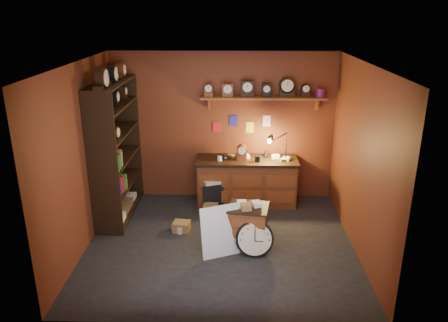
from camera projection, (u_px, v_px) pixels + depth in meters
floor at (220, 243)px, 6.67m from camera, size 4.00×4.00×0.00m
room_shell at (223, 133)px, 6.20m from camera, size 4.02×3.62×2.71m
shelving_unit at (114, 145)px, 7.22m from camera, size 0.47×1.60×2.58m
workbench at (247, 179)px, 7.89m from camera, size 1.81×0.66×1.36m
low_cabinet at (248, 225)px, 6.47m from camera, size 0.65×0.57×0.75m
big_round_clock at (255, 239)px, 6.27m from camera, size 0.55×0.17×0.55m
white_panel at (221, 254)px, 6.38m from camera, size 0.60×0.37×0.77m
mini_fridge at (215, 190)px, 7.90m from camera, size 0.67×0.70×0.54m
floor_box_a at (182, 226)px, 7.01m from camera, size 0.29×0.25×0.16m
floor_box_b at (181, 228)px, 7.02m from camera, size 0.28×0.29×0.11m
floor_box_c at (211, 209)px, 7.56m from camera, size 0.27×0.23×0.19m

